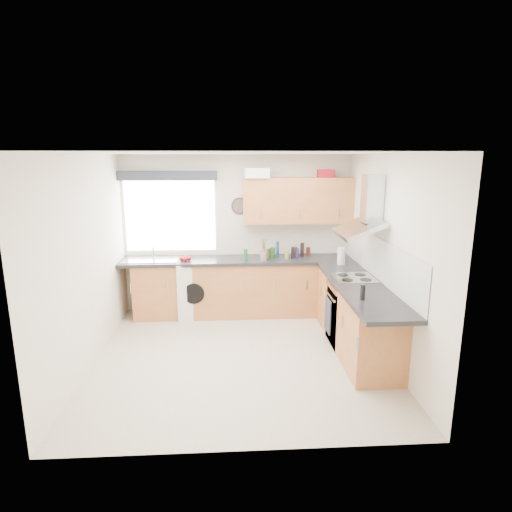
{
  "coord_description": "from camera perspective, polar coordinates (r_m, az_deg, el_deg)",
  "views": [
    {
      "loc": [
        -0.1,
        -4.99,
        2.46
      ],
      "look_at": [
        0.25,
        0.85,
        1.1
      ],
      "focal_mm": 30.0,
      "sensor_mm": 36.0,
      "label": 1
    }
  ],
  "objects": [
    {
      "name": "base_cab_back",
      "position": [
        6.81,
        -3.29,
        -4.28
      ],
      "size": [
        3.0,
        0.58,
        0.86
      ],
      "primitive_type": "cube",
      "color": "#A56133",
      "rests_on": "ground_plane"
    },
    {
      "name": "window_blind",
      "position": [
        6.76,
        -11.7,
        10.45
      ],
      "size": [
        1.5,
        0.18,
        0.14
      ],
      "primitive_type": "cube",
      "color": "#262731",
      "rests_on": "wall_back"
    },
    {
      "name": "base_cab_right",
      "position": [
        5.76,
        13.18,
        -7.93
      ],
      "size": [
        0.58,
        2.1,
        0.86
      ],
      "primitive_type": "cube",
      "color": "#A56133",
      "rests_on": "ground_plane"
    },
    {
      "name": "jar_8",
      "position": [
        6.7,
        4.9,
        0.45
      ],
      "size": [
        0.05,
        0.05,
        0.18
      ],
      "primitive_type": "cylinder",
      "color": "black",
      "rests_on": "worktop_back"
    },
    {
      "name": "window",
      "position": [
        6.91,
        -11.36,
        5.26
      ],
      "size": [
        1.4,
        0.02,
        1.1
      ],
      "primitive_type": "cube",
      "color": "silver",
      "rests_on": "wall_back"
    },
    {
      "name": "wall_right",
      "position": [
        5.47,
        16.98,
        -0.26
      ],
      "size": [
        0.02,
        3.6,
        2.5
      ],
      "primitive_type": "cube",
      "color": "silver",
      "rests_on": "ground_plane"
    },
    {
      "name": "extractor_hood",
      "position": [
        5.6,
        14.35,
        5.6
      ],
      "size": [
        0.52,
        0.78,
        0.66
      ],
      "primitive_type": null,
      "color": "#B9BFC3",
      "rests_on": "wall_right"
    },
    {
      "name": "bottle_0",
      "position": [
        4.89,
        14.05,
        -4.69
      ],
      "size": [
        0.06,
        0.06,
        0.18
      ],
      "primitive_type": "cylinder",
      "color": "black",
      "rests_on": "worktop_right"
    },
    {
      "name": "hob_plate",
      "position": [
        5.74,
        12.92,
        -2.85
      ],
      "size": [
        0.52,
        0.52,
        0.01
      ],
      "primitive_type": "cube",
      "color": "#B9BFC3",
      "rests_on": "worktop_right"
    },
    {
      "name": "wall_back",
      "position": [
        6.9,
        -2.55,
        2.97
      ],
      "size": [
        3.6,
        0.02,
        2.5
      ],
      "primitive_type": "cube",
      "color": "silver",
      "rests_on": "ground_plane"
    },
    {
      "name": "jar_0",
      "position": [
        6.64,
        4.09,
        0.14
      ],
      "size": [
        0.06,
        0.06,
        0.13
      ],
      "primitive_type": "cylinder",
      "color": "olive",
      "rests_on": "worktop_back"
    },
    {
      "name": "ceiling",
      "position": [
        4.99,
        -2.34,
        13.54
      ],
      "size": [
        3.6,
        3.6,
        0.02
      ],
      "primitive_type": "cube",
      "color": "white",
      "rests_on": "wall_back"
    },
    {
      "name": "wall_left",
      "position": [
        5.41,
        -21.66,
        -0.78
      ],
      "size": [
        0.02,
        3.6,
        2.5
      ],
      "primitive_type": "cube",
      "color": "silver",
      "rests_on": "ground_plane"
    },
    {
      "name": "base_cab_corner",
      "position": [
        6.99,
        9.99,
        -4.01
      ],
      "size": [
        0.6,
        0.6,
        0.86
      ],
      "primitive_type": "cube",
      "color": "#A56133",
      "rests_on": "ground_plane"
    },
    {
      "name": "worktop_back",
      "position": [
        6.68,
        -2.48,
        -0.57
      ],
      "size": [
        3.6,
        0.62,
        0.05
      ],
      "primitive_type": "cube",
      "color": "black",
      "rests_on": "base_cab_back"
    },
    {
      "name": "kitchen_roll",
      "position": [
        6.41,
        11.3,
        -0.0
      ],
      "size": [
        0.14,
        0.14,
        0.25
      ],
      "primitive_type": "cylinder",
      "rotation": [
        0.0,
        0.0,
        -0.23
      ],
      "color": "silver",
      "rests_on": "worktop_right"
    },
    {
      "name": "ground_plane",
      "position": [
        5.56,
        -2.1,
        -13.16
      ],
      "size": [
        3.6,
        3.6,
        0.0
      ],
      "primitive_type": "plane",
      "color": "beige"
    },
    {
      "name": "worktop_right",
      "position": [
        5.47,
        13.77,
        -4.03
      ],
      "size": [
        0.62,
        2.42,
        0.05
      ],
      "primitive_type": "cube",
      "color": "black",
      "rests_on": "base_cab_right"
    },
    {
      "name": "sink",
      "position": [
        6.77,
        -13.8,
        -0.18
      ],
      "size": [
        0.84,
        0.46,
        0.1
      ],
      "primitive_type": null,
      "color": "#B9BFC3",
      "rests_on": "worktop_back"
    },
    {
      "name": "jar_2",
      "position": [
        6.54,
        -1.39,
        0.16
      ],
      "size": [
        0.06,
        0.06,
        0.17
      ],
      "primitive_type": "cylinder",
      "color": "#1E5622",
      "rests_on": "worktop_back"
    },
    {
      "name": "tomato_cluster",
      "position": [
        6.61,
        -9.4,
        -0.33
      ],
      "size": [
        0.17,
        0.17,
        0.07
      ],
      "primitive_type": null,
      "rotation": [
        0.0,
        0.0,
        -0.1
      ],
      "color": "#A30B13",
      "rests_on": "worktop_back"
    },
    {
      "name": "jar_10",
      "position": [
        6.67,
        1.5,
        0.32
      ],
      "size": [
        0.05,
        0.05,
        0.15
      ],
      "primitive_type": "cylinder",
      "color": "brown",
      "rests_on": "worktop_back"
    },
    {
      "name": "storage_box",
      "position": [
        6.88,
        9.27,
        10.82
      ],
      "size": [
        0.26,
        0.22,
        0.12
      ],
      "primitive_type": "cube",
      "rotation": [
        0.0,
        0.0,
        -0.03
      ],
      "color": "red",
      "rests_on": "upper_cabinets"
    },
    {
      "name": "casserole",
      "position": [
        6.53,
        0.09,
        11.02
      ],
      "size": [
        0.38,
        0.29,
        0.15
      ],
      "primitive_type": "cube",
      "rotation": [
        0.0,
        0.0,
        0.08
      ],
      "color": "silver",
      "rests_on": "upper_cabinets"
    },
    {
      "name": "jar_3",
      "position": [
        6.73,
        5.53,
        0.4
      ],
      "size": [
        0.05,
        0.05,
        0.16
      ],
      "primitive_type": "cylinder",
      "color": "navy",
      "rests_on": "worktop_back"
    },
    {
      "name": "jar_4",
      "position": [
        6.84,
        6.17,
        0.85
      ],
      "size": [
        0.06,
        0.06,
        0.22
      ],
      "primitive_type": "cylinder",
      "color": "black",
      "rests_on": "worktop_back"
    },
    {
      "name": "jar_1",
      "position": [
        6.93,
        6.98,
        0.62
      ],
      "size": [
        0.07,
        0.07,
        0.13
      ],
      "primitive_type": "cylinder",
      "color": "#541B11",
      "rests_on": "worktop_back"
    },
    {
      "name": "jar_5",
      "position": [
        6.74,
        1.97,
        0.37
      ],
      "size": [
        0.07,
        0.07,
        0.14
      ],
      "primitive_type": "cylinder",
      "color": "#1A4719",
      "rests_on": "worktop_back"
    },
    {
      "name": "upper_cabinets",
      "position": [
        6.73,
        5.61,
        7.4
      ],
      "size": [
        1.7,
        0.35,
        0.7
      ],
      "primitive_type": "cube",
      "color": "#A56133",
      "rests_on": "wall_back"
    },
    {
      "name": "washing_machine",
      "position": [
        6.84,
        -8.1,
        -4.2
      ],
      "size": [
        0.7,
        0.69,
        0.89
      ],
      "primitive_type": "cube",
      "rotation": [
        0.0,
        0.0,
        0.19
      ],
      "color": "silver",
      "rests_on": "ground_plane"
    },
    {
      "name": "jar_11",
      "position": [
        6.68,
        2.26,
        0.42
      ],
      "size": [
        0.08,
        0.08,
        0.17
      ],
      "primitive_type": "cylinder",
      "color": "#1C4117",
      "rests_on": "worktop_back"
    },
    {
      "name": "jar_9",
      "position": [
        6.74,
        2.12,
        0.44
      ],
      "size": [
        0.06,
        0.06,
        0.15
      ],
      "primitive_type": "cylinder",
      "color": "black",
      "rests_on": "worktop_back"
    },
    {
      "name": "utensil_pot",
      "position": [
        6.53,
        1.02,
        -0.01
      ],
      "size": [
        0.12,
        0.12,
        0.14
      ],
      "primitive_type": "cylinder",
      "rotation": [
        0.0,
        0.0,
        -0.25
      ],
      "color": "#7F6C5E",
      "rests_on": "worktop_back"
    },
    {
      "name": "splashback",
      "position": [
        5.76,
        15.82,
        -0.25
      ],
      "size": [
        0.01,
        3.0,
        0.54
      ],
      "primitive_type": "cube",
      "color": "white",
      "rests_on": "wall_right"
    },
    {
      "name": "wall_clock",
      "position": [
        6.81,
        -2.16,
        6.66
      ],
      "size": [
        0.27,
        0.04,
        0.27
      ],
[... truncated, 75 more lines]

